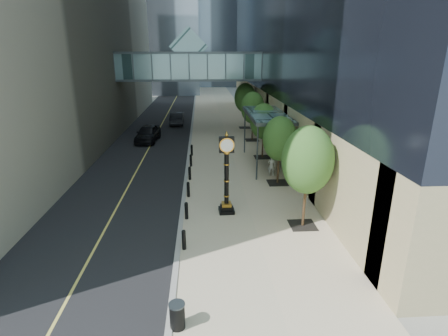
{
  "coord_description": "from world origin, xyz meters",
  "views": [
    {
      "loc": [
        -1.75,
        -13.67,
        8.95
      ],
      "look_at": [
        -0.49,
        5.82,
        2.49
      ],
      "focal_mm": 28.0,
      "sensor_mm": 36.0,
      "label": 1
    }
  ],
  "objects_px": {
    "street_clock": "(227,179)",
    "pedestrian": "(271,166)",
    "car_near": "(148,133)",
    "car_far": "(177,118)",
    "trash_bin": "(177,316)"
  },
  "relations": [
    {
      "from": "street_clock",
      "to": "pedestrian",
      "type": "height_order",
      "value": "street_clock"
    },
    {
      "from": "pedestrian",
      "to": "car_near",
      "type": "relative_size",
      "value": 0.31
    },
    {
      "from": "car_far",
      "to": "pedestrian",
      "type": "bearing_deg",
      "value": 110.87
    },
    {
      "from": "pedestrian",
      "to": "car_far",
      "type": "distance_m",
      "value": 22.63
    },
    {
      "from": "car_near",
      "to": "street_clock",
      "type": "bearing_deg",
      "value": -63.07
    },
    {
      "from": "pedestrian",
      "to": "car_far",
      "type": "relative_size",
      "value": 0.33
    },
    {
      "from": "trash_bin",
      "to": "car_far",
      "type": "xyz_separation_m",
      "value": [
        -2.28,
        36.11,
        0.3
      ]
    },
    {
      "from": "car_near",
      "to": "car_far",
      "type": "xyz_separation_m",
      "value": [
        2.45,
        9.28,
        -0.07
      ]
    },
    {
      "from": "street_clock",
      "to": "car_near",
      "type": "relative_size",
      "value": 0.93
    },
    {
      "from": "trash_bin",
      "to": "pedestrian",
      "type": "bearing_deg",
      "value": 67.85
    },
    {
      "from": "trash_bin",
      "to": "car_near",
      "type": "relative_size",
      "value": 0.18
    },
    {
      "from": "car_far",
      "to": "trash_bin",
      "type": "bearing_deg",
      "value": 92.61
    },
    {
      "from": "trash_bin",
      "to": "car_near",
      "type": "xyz_separation_m",
      "value": [
        -4.74,
        26.83,
        0.37
      ]
    },
    {
      "from": "street_clock",
      "to": "car_far",
      "type": "height_order",
      "value": "street_clock"
    },
    {
      "from": "trash_bin",
      "to": "car_far",
      "type": "bearing_deg",
      "value": 93.62
    }
  ]
}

